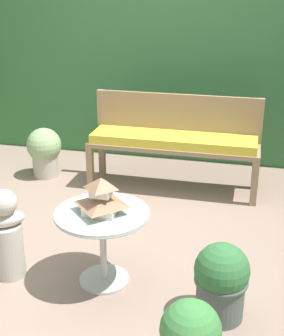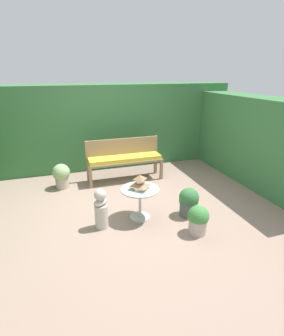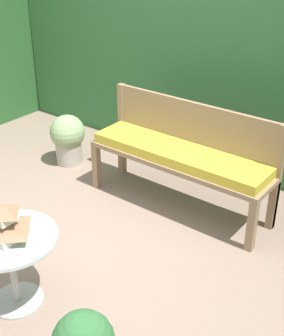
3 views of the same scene
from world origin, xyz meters
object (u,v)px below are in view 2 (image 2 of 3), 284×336
potted_plant_patio_mid (189,202)px  patio_table (140,195)px  pagoda_birdhouse (140,183)px  garden_bench (125,160)px  potted_plant_bench_right (61,175)px  potted_plant_hedge_corner (198,219)px  garden_bust (101,209)px

potted_plant_patio_mid → patio_table: bearing=167.5°
pagoda_birdhouse → potted_plant_patio_mid: bearing=-12.5°
patio_table → pagoda_birdhouse: size_ratio=2.23×
garden_bench → potted_plant_bench_right: (-1.34, 0.01, -0.19)m
potted_plant_patio_mid → potted_plant_hedge_corner: bearing=-102.2°
pagoda_birdhouse → garden_bust: pagoda_birdhouse is taller
patio_table → potted_plant_bench_right: 2.00m
pagoda_birdhouse → potted_plant_hedge_corner: (0.68, -0.68, -0.39)m
garden_bench → potted_plant_patio_mid: bearing=-71.0°
garden_bench → pagoda_birdhouse: size_ratio=5.84×
garden_bust → potted_plant_bench_right: 1.78m
patio_table → potted_plant_patio_mid: (0.79, -0.17, -0.16)m
garden_bust → garden_bench: bearing=27.7°
pagoda_birdhouse → potted_plant_hedge_corner: pagoda_birdhouse is taller
potted_plant_patio_mid → potted_plant_hedge_corner: (-0.11, -0.51, -0.02)m
patio_table → potted_plant_hedge_corner: 0.98m
potted_plant_patio_mid → potted_plant_hedge_corner: size_ratio=1.10×
pagoda_birdhouse → patio_table: bearing=0.0°
pagoda_birdhouse → garden_bust: bearing=-172.2°
patio_table → pagoda_birdhouse: pagoda_birdhouse is taller
patio_table → potted_plant_bench_right: patio_table is taller
garden_bench → pagoda_birdhouse: 1.63m
pagoda_birdhouse → potted_plant_hedge_corner: bearing=-45.1°
patio_table → pagoda_birdhouse: (0.00, 0.00, 0.21)m
patio_table → garden_bust: garden_bust is taller
patio_table → potted_plant_bench_right: size_ratio=1.20×
pagoda_birdhouse → garden_bust: (-0.64, -0.09, -0.31)m
patio_table → garden_bust: (-0.64, -0.09, -0.10)m
garden_bust → potted_plant_hedge_corner: size_ratio=1.45×
potted_plant_hedge_corner → garden_bust: bearing=155.9°
pagoda_birdhouse → garden_bench: bearing=83.9°
garden_bust → patio_table: bearing=-28.8°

